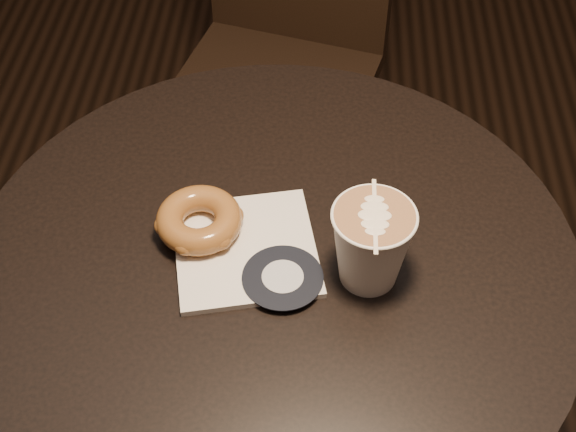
{
  "coord_description": "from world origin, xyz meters",
  "views": [
    {
      "loc": [
        0.05,
        -0.57,
        1.46
      ],
      "look_at": [
        0.01,
        0.03,
        0.79
      ],
      "focal_mm": 50.0,
      "sensor_mm": 36.0,
      "label": 1
    }
  ],
  "objects_px": {
    "doughnut": "(199,220)",
    "latte_cup": "(371,246)",
    "pastry_bag": "(246,249)",
    "chair": "(286,20)",
    "cafe_table": "(275,350)"
  },
  "relations": [
    {
      "from": "chair",
      "to": "doughnut",
      "type": "distance_m",
      "value": 0.78
    },
    {
      "from": "doughnut",
      "to": "latte_cup",
      "type": "xyz_separation_m",
      "value": [
        0.19,
        -0.05,
        0.03
      ]
    },
    {
      "from": "chair",
      "to": "latte_cup",
      "type": "distance_m",
      "value": 0.85
    },
    {
      "from": "latte_cup",
      "to": "pastry_bag",
      "type": "bearing_deg",
      "value": 169.16
    },
    {
      "from": "latte_cup",
      "to": "chair",
      "type": "bearing_deg",
      "value": 99.6
    },
    {
      "from": "doughnut",
      "to": "pastry_bag",
      "type": "bearing_deg",
      "value": -23.74
    },
    {
      "from": "pastry_bag",
      "to": "latte_cup",
      "type": "distance_m",
      "value": 0.15
    },
    {
      "from": "chair",
      "to": "doughnut",
      "type": "xyz_separation_m",
      "value": [
        -0.06,
        -0.74,
        0.24
      ]
    },
    {
      "from": "chair",
      "to": "pastry_bag",
      "type": "height_order",
      "value": "chair"
    },
    {
      "from": "doughnut",
      "to": "latte_cup",
      "type": "bearing_deg",
      "value": -14.66
    },
    {
      "from": "pastry_bag",
      "to": "cafe_table",
      "type": "bearing_deg",
      "value": -20.38
    },
    {
      "from": "cafe_table",
      "to": "chair",
      "type": "xyz_separation_m",
      "value": [
        -0.03,
        0.77,
        -0.02
      ]
    },
    {
      "from": "pastry_bag",
      "to": "latte_cup",
      "type": "relative_size",
      "value": 1.57
    },
    {
      "from": "chair",
      "to": "doughnut",
      "type": "bearing_deg",
      "value": -79.08
    },
    {
      "from": "chair",
      "to": "pastry_bag",
      "type": "relative_size",
      "value": 6.05
    }
  ]
}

